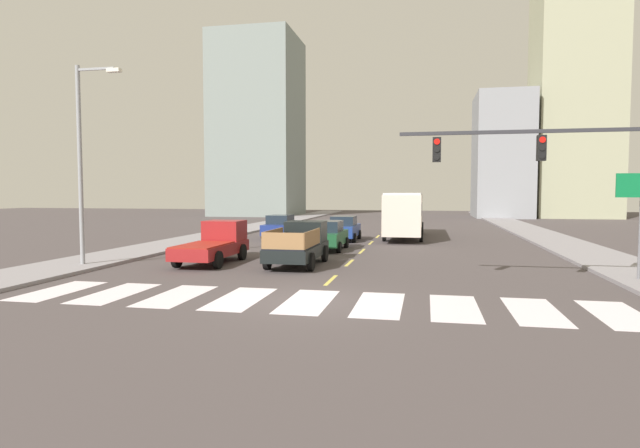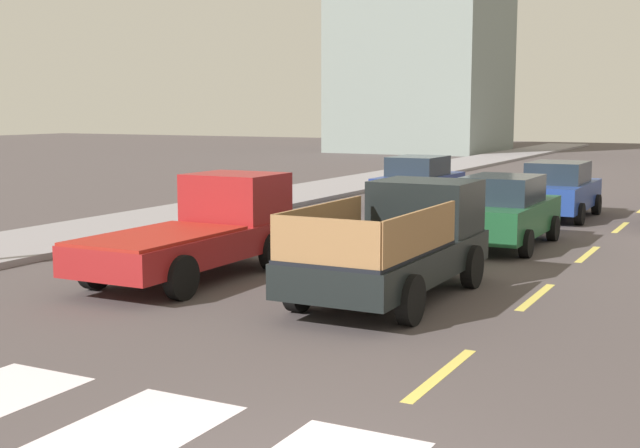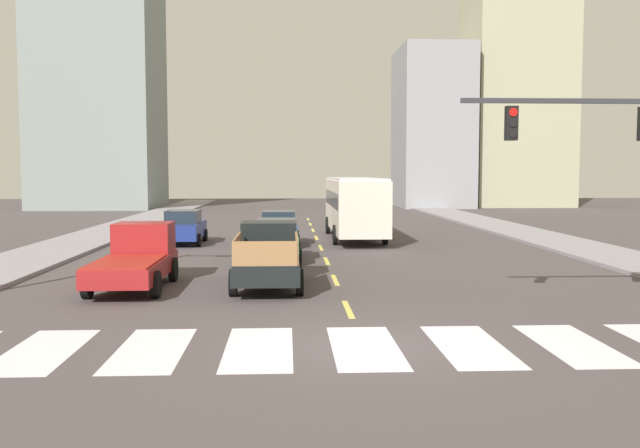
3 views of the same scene
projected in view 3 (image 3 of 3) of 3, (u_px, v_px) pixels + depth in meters
The scene contains 26 objects.
ground_plane at pixel (365, 347), 14.53m from camera, with size 160.00×160.00×0.00m, color #4A4243.
sidewalk_right at pixel (578, 247), 33.04m from camera, with size 3.55×110.00×0.15m, color gray.
sidewalk_left at pixel (56, 250), 31.87m from camera, with size 3.55×110.00×0.15m, color gray.
crosswalk_stripe_1 at pixel (42, 351), 14.22m from camera, with size 1.40×3.68×0.01m, color silver.
crosswalk_stripe_2 at pixel (151, 349), 14.32m from camera, with size 1.40×3.68×0.01m, color silver.
crosswalk_stripe_3 at pixel (259, 348), 14.43m from camera, with size 1.40×3.68×0.01m, color silver.
crosswalk_stripe_4 at pixel (365, 347), 14.53m from camera, with size 1.40×3.68×0.01m, color silver.
crosswalk_stripe_5 at pixel (469, 346), 14.64m from camera, with size 1.40×3.68×0.01m, color silver.
crosswalk_stripe_6 at pixel (572, 344), 14.74m from camera, with size 1.40×3.68×0.01m, color silver.
lane_dash_0 at pixel (348, 309), 18.52m from camera, with size 0.16×2.40×0.01m, color #DCC755.
lane_dash_1 at pixel (335, 280), 23.50m from camera, with size 0.16×2.40×0.01m, color #DCC755.
lane_dash_2 at pixel (327, 261), 28.48m from camera, with size 0.16×2.40×0.01m, color #DCC755.
lane_dash_3 at pixel (321, 248), 33.46m from camera, with size 0.16×2.40×0.01m, color #DCC755.
lane_dash_4 at pixel (316, 238), 38.44m from camera, with size 0.16×2.40×0.01m, color #DCC755.
lane_dash_5 at pixel (313, 230), 43.42m from camera, with size 0.16×2.40×0.01m, color #DCC755.
lane_dash_6 at pixel (310, 224), 48.40m from camera, with size 0.16×2.40×0.01m, color #DCC755.
lane_dash_7 at pixel (308, 219), 53.38m from camera, with size 0.16×2.40×0.01m, color #DCC755.
pickup_stakebed at pixel (268, 256), 22.42m from camera, with size 2.18×5.20×1.96m.
pickup_dark at pixel (137, 258), 22.08m from camera, with size 2.18×5.20×1.96m.
city_bus at pixel (354, 203), 37.63m from camera, with size 2.72×10.80×3.32m.
sedan_far at pixel (184, 227), 35.16m from camera, with size 2.02×4.40×1.72m.
sedan_near_left at pixel (276, 240), 28.56m from camera, with size 2.02×4.40×1.72m.
sedan_mid at pixel (279, 228), 34.58m from camera, with size 2.02×4.40×1.72m.
tower_tall_centre at pixel (517, 26), 73.04m from camera, with size 10.11×9.89×37.97m, color #A0A181.
block_mid_left at pixel (99, 80), 69.21m from camera, with size 11.52×11.55×25.49m, color gray.
block_mid_right at pixel (432, 128), 71.92m from camera, with size 7.10×9.98×16.27m, color gray.
Camera 3 is at (-1.62, -14.23, 3.67)m, focal length 39.02 mm.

